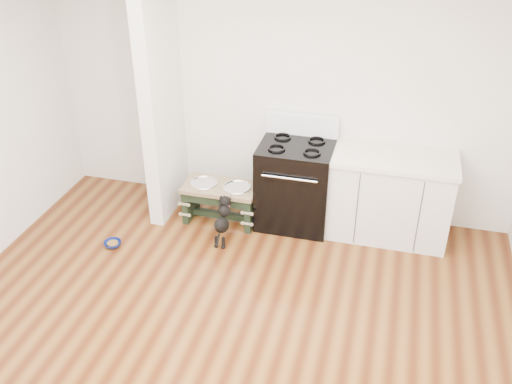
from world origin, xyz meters
name	(u,v)px	position (x,y,z in m)	size (l,w,h in m)	color
ground	(209,361)	(0.00, 0.00, 0.00)	(5.00, 5.00, 0.00)	#481F0D
room_shell	(198,184)	(0.00, 0.00, 1.62)	(5.00, 5.00, 5.00)	silver
partition_wall	(161,94)	(-1.18, 2.10, 1.35)	(0.15, 0.80, 2.70)	silver
oven_range	(295,183)	(0.25, 2.16, 0.48)	(0.76, 0.69, 1.14)	black
cabinet_run	(390,196)	(1.23, 2.18, 0.45)	(1.24, 0.64, 0.91)	silver
dog_feeder	(220,196)	(-0.53, 1.97, 0.31)	(0.79, 0.42, 0.45)	black
puppy	(223,219)	(-0.39, 1.60, 0.27)	(0.14, 0.41, 0.48)	black
floor_bowl	(113,244)	(-1.46, 1.21, 0.03)	(0.20, 0.20, 0.06)	navy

